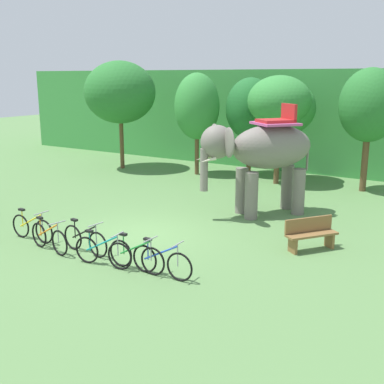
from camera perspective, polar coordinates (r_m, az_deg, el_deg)
The scene contains 16 objects.
ground_plane at distance 14.59m, azimuth -6.11°, elevation -5.17°, with size 80.00×80.00×0.00m, color #567F47.
foliage_hedge at distance 27.17m, azimuth 13.62°, elevation 8.65°, with size 36.00×6.00×5.02m, color #3D8E42.
tree_far_right at distance 24.93m, azimuth -8.56°, elevation 11.64°, with size 3.59×3.59×5.45m.
tree_left at distance 23.09m, azimuth 0.59°, elevation 10.13°, with size 2.15×2.15×4.85m.
tree_center_right at distance 23.19m, azimuth 6.94°, elevation 9.79°, with size 2.33×2.33×4.63m.
tree_center at distance 21.31m, azimuth 10.35°, elevation 10.56°, with size 2.73×2.73×4.73m.
tree_far_left at distance 22.15m, azimuth 11.32°, elevation 9.72°, with size 2.48×2.48×4.46m.
tree_center_left at distance 20.82m, azimuth 20.37°, elevation 9.61°, with size 2.42×2.42×5.03m.
elephant at distance 16.41m, azimuth 8.41°, elevation 4.79°, with size 3.48×3.86×3.78m.
bike_yellow at distance 14.73m, azimuth -18.50°, elevation -4.05°, with size 1.71×0.52×0.92m.
bike_orange at distance 13.70m, azimuth -16.66°, elevation -5.23°, with size 1.70×0.52×0.92m.
bike_black at distance 13.28m, azimuth -12.62°, elevation -5.58°, with size 1.71×0.52×0.92m.
bike_teal at distance 12.32m, azimuth -10.56°, elevation -7.01°, with size 1.70×0.52×0.92m.
bike_green at distance 11.93m, azimuth -6.65°, elevation -7.57°, with size 1.71×0.52×0.92m.
bike_blue at distance 11.53m, azimuth -3.64°, elevation -8.26°, with size 1.71×0.52×0.92m.
wooden_bench at distance 13.63m, azimuth 13.93°, elevation -4.74°, with size 1.23×1.45×0.89m.
Camera 1 is at (8.59, -10.83, 4.67)m, focal length 44.81 mm.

